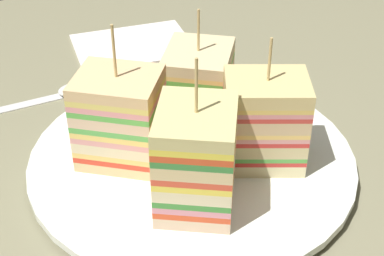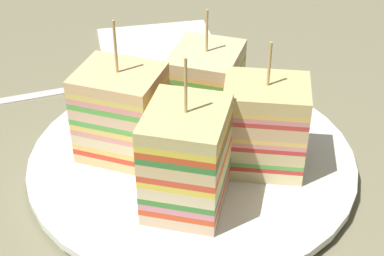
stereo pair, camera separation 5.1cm
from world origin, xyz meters
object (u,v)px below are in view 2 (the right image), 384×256
sandwich_wedge_2 (186,159)px  plate (192,160)px  napkin (157,42)px  sandwich_wedge_0 (206,86)px  spoon (70,87)px  chip_pile (185,150)px  sandwich_wedge_3 (263,126)px  sandwich_wedge_1 (121,114)px

sandwich_wedge_2 → plate: bearing=9.0°
napkin → sandwich_wedge_0: bearing=82.0°
spoon → napkin: 14.67cm
chip_pile → spoon: chip_pile is taller
spoon → sandwich_wedge_0: bearing=-46.0°
sandwich_wedge_0 → sandwich_wedge_3: (-1.23, 8.68, 0.38)cm
napkin → chip_pile: bearing=73.5°
sandwich_wedge_0 → napkin: bearing=-145.6°
chip_pile → sandwich_wedge_0: bearing=-130.4°
sandwich_wedge_0 → chip_pile: 7.66cm
sandwich_wedge_3 → spoon: bearing=-30.4°
spoon → napkin: bearing=32.6°
sandwich_wedge_0 → spoon: sandwich_wedge_0 is taller
sandwich_wedge_1 → sandwich_wedge_2: bearing=-31.3°
plate → spoon: plate is taller
plate → sandwich_wedge_3: 7.73cm
sandwich_wedge_2 → spoon: (3.56, -23.53, -5.37)cm
sandwich_wedge_2 → chip_pile: sandwich_wedge_2 is taller
plate → sandwich_wedge_1: (5.37, -3.16, 4.66)cm
plate → sandwich_wedge_3: (-4.98, 3.72, 4.60)cm
sandwich_wedge_2 → sandwich_wedge_3: 8.18cm
sandwich_wedge_1 → spoon: size_ratio=0.83×
sandwich_wedge_2 → napkin: 32.09cm
sandwich_wedge_3 → spoon: sandwich_wedge_3 is taller
sandwich_wedge_3 → spoon: 25.18cm
sandwich_wedge_2 → spoon: sandwich_wedge_2 is taller
plate → sandwich_wedge_0: sandwich_wedge_0 is taller
sandwich_wedge_0 → sandwich_wedge_1: 9.30cm
sandwich_wedge_0 → spoon: 17.33cm
plate → spoon: size_ratio=1.88×
plate → napkin: plate is taller
sandwich_wedge_3 → chip_pile: bearing=3.7°
chip_pile → napkin: size_ratio=0.50×
sandwich_wedge_2 → sandwich_wedge_0: bearing=4.9°
spoon → plate: bearing=-64.2°
plate → sandwich_wedge_1: sandwich_wedge_1 is taller
plate → spoon: 19.24cm
sandwich_wedge_3 → plate: bearing=-5.0°
napkin → spoon: bearing=26.8°
sandwich_wedge_2 → napkin: bearing=20.4°
sandwich_wedge_1 → sandwich_wedge_2: 8.93cm
sandwich_wedge_2 → sandwich_wedge_3: bearing=-39.8°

